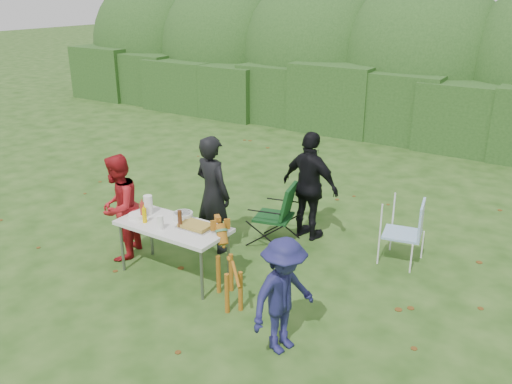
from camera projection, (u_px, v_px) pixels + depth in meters
The scene contains 20 objects.
ground at pixel (194, 271), 7.37m from camera, with size 80.00×80.00×0.00m, color #1E4211.
hedge_row at pixel (398, 106), 13.33m from camera, with size 22.00×1.40×1.70m, color #23471C.
shrub_backdrop at pixel (421, 68), 14.32m from camera, with size 20.00×2.60×3.20m, color #3D6628.
folding_table at pixel (173, 228), 7.04m from camera, with size 1.50×0.70×0.74m.
person_cook at pixel (213, 194), 7.72m from camera, with size 0.63×0.41×1.72m, color black.
person_red_jacket at pixel (119, 207), 7.53m from camera, with size 0.73×0.57×1.51m, color #A4171D.
person_black_puffy at pixel (310, 186), 8.08m from camera, with size 0.98×0.41×1.67m, color black.
child at pixel (283, 296), 5.58m from camera, with size 0.84×0.48×1.29m, color #1D1D51.
dog at pixel (229, 269), 6.52m from camera, with size 0.93×0.37×0.89m, color #965A16, non-canonical shape.
camping_chair at pixel (273, 213), 8.03m from camera, with size 0.60×0.60×0.95m, color #113F18, non-canonical shape.
lawn_chair at pixel (402, 231), 7.49m from camera, with size 0.55×0.55×0.92m, color #3780C1, non-canonical shape.
food_tray at pixel (196, 227), 6.92m from camera, with size 0.45×0.30×0.02m, color #B7B7BA.
focaccia_bread at pixel (195, 225), 6.91m from camera, with size 0.40×0.26×0.04m, color #AC8F39.
mustard_bottle at pixel (144, 215), 7.05m from camera, with size 0.06×0.06×0.20m, color #E9BC00.
ketchup_bottle at pixel (142, 210), 7.18m from camera, with size 0.06×0.06×0.22m, color #A02A21.
beer_bottle at pixel (180, 219), 6.88m from camera, with size 0.06×0.06×0.24m, color #47230F.
paper_towel_roll at pixel (148, 205), 7.31m from camera, with size 0.12×0.12×0.26m, color white.
cup_stack at pixel (161, 222), 6.87m from camera, with size 0.08×0.08×0.18m, color white.
pasta_bowl at pixel (183, 216), 7.15m from camera, with size 0.26×0.26×0.10m, color silver.
plate_stack at pixel (137, 216), 7.23m from camera, with size 0.24×0.24×0.05m, color white.
Camera 1 is at (4.24, -4.99, 3.64)m, focal length 38.00 mm.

